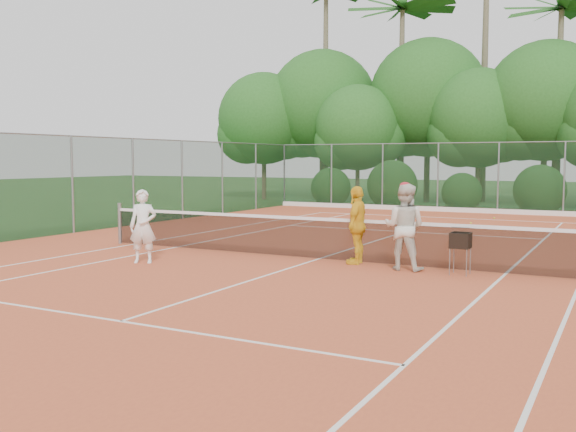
% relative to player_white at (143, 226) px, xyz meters
% --- Properties ---
extents(ground, '(120.00, 120.00, 0.00)m').
position_rel_player_white_xyz_m(ground, '(3.16, 2.26, -0.83)').
color(ground, '#204518').
rests_on(ground, ground).
extents(clay_court, '(18.00, 36.00, 0.02)m').
position_rel_player_white_xyz_m(clay_court, '(3.16, 2.26, -0.82)').
color(clay_court, '#CA552E').
rests_on(clay_court, ground).
extents(tennis_net, '(11.97, 0.10, 1.10)m').
position_rel_player_white_xyz_m(tennis_net, '(3.16, 2.26, -0.30)').
color(tennis_net, gray).
rests_on(tennis_net, clay_court).
extents(player_white, '(0.70, 0.61, 1.62)m').
position_rel_player_white_xyz_m(player_white, '(0.00, 0.00, 0.00)').
color(player_white, white).
rests_on(player_white, clay_court).
extents(player_center_grp, '(0.88, 0.69, 1.81)m').
position_rel_player_white_xyz_m(player_center_grp, '(5.33, 1.84, 0.09)').
color(player_center_grp, silver).
rests_on(player_center_grp, clay_court).
extents(player_yellow, '(0.51, 1.03, 1.70)m').
position_rel_player_white_xyz_m(player_yellow, '(4.18, 2.11, 0.04)').
color(player_yellow, yellow).
rests_on(player_yellow, clay_court).
extents(ball_hopper, '(0.37, 0.37, 0.84)m').
position_rel_player_white_xyz_m(ball_hopper, '(6.48, 1.83, -0.15)').
color(ball_hopper, gray).
rests_on(ball_hopper, clay_court).
extents(stray_ball_a, '(0.07, 0.07, 0.07)m').
position_rel_player_white_xyz_m(stray_ball_a, '(4.80, 14.64, -0.78)').
color(stray_ball_a, '#A7C52D').
rests_on(stray_ball_a, clay_court).
extents(stray_ball_b, '(0.07, 0.07, 0.07)m').
position_rel_player_white_xyz_m(stray_ball_b, '(4.45, 12.17, -0.78)').
color(stray_ball_b, '#C7D231').
rests_on(stray_ball_b, clay_court).
extents(stray_ball_c, '(0.07, 0.07, 0.07)m').
position_rel_player_white_xyz_m(stray_ball_c, '(2.63, 12.05, -0.78)').
color(stray_ball_c, '#C5DF33').
rests_on(stray_ball_c, clay_court).
extents(court_markings, '(11.03, 23.83, 0.01)m').
position_rel_player_white_xyz_m(court_markings, '(3.16, 2.26, -0.81)').
color(court_markings, white).
rests_on(court_markings, clay_court).
extents(fence_back, '(18.07, 0.07, 3.00)m').
position_rel_player_white_xyz_m(fence_back, '(3.16, 17.26, 0.69)').
color(fence_back, '#19381E').
rests_on(fence_back, clay_court).
extents(tropical_treeline, '(32.10, 8.49, 15.03)m').
position_rel_player_white_xyz_m(tropical_treeline, '(4.60, 22.48, 4.28)').
color(tropical_treeline, brown).
rests_on(tropical_treeline, ground).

